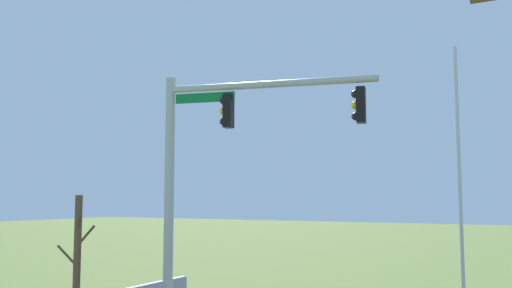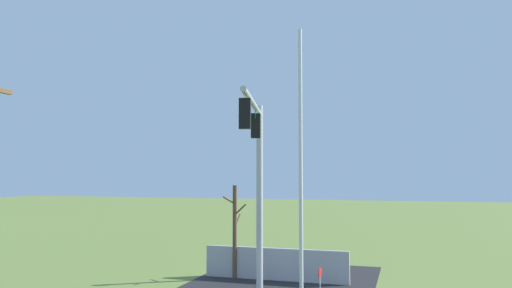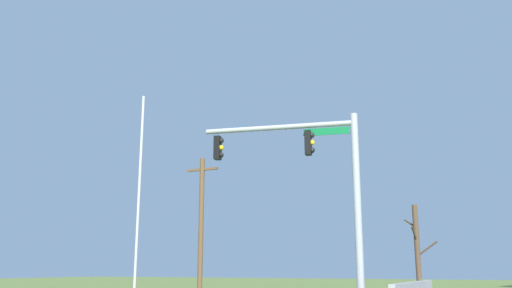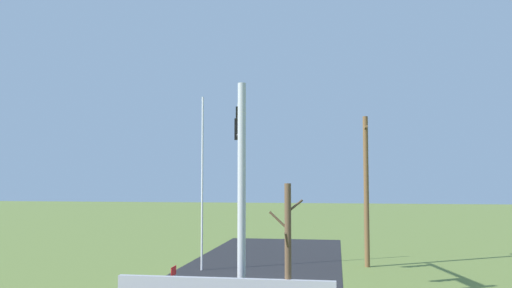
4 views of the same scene
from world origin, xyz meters
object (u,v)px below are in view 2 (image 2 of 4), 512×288
at_px(flagpole, 301,194).
at_px(bare_tree, 235,230).
at_px(open_sign, 320,277).
at_px(signal_mast, 257,162).

height_order(flagpole, bare_tree, flagpole).
distance_m(flagpole, open_sign, 7.22).
distance_m(flagpole, bare_tree, 10.77).
xyz_separation_m(bare_tree, open_sign, (-2.91, -4.46, -1.29)).
bearing_deg(bare_tree, signal_mast, -147.34).
bearing_deg(open_sign, signal_mast, 96.09).
height_order(signal_mast, flagpole, flagpole).
xyz_separation_m(signal_mast, bare_tree, (3.17, 2.03, -3.06)).
bearing_deg(bare_tree, open_sign, -123.07).
bearing_deg(open_sign, bare_tree, 56.93).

